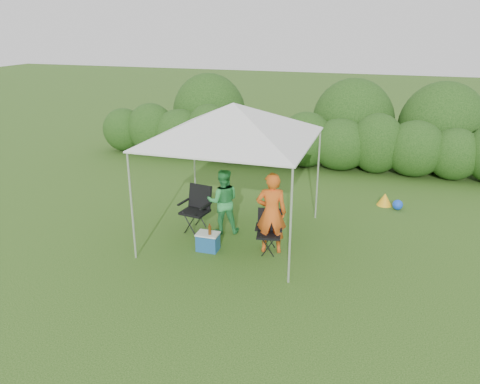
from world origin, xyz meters
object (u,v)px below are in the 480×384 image
(woman, at_px, (223,201))
(chair_right, at_px, (269,228))
(cooler, at_px, (208,242))
(chair_left, at_px, (197,205))
(man, at_px, (271,213))
(canopy, at_px, (233,122))

(woman, bearing_deg, chair_right, 134.37)
(chair_right, xyz_separation_m, cooler, (-1.16, -0.37, -0.29))
(chair_left, xyz_separation_m, cooler, (0.59, -0.89, -0.37))
(man, xyz_separation_m, cooler, (-1.20, -0.34, -0.63))
(cooler, bearing_deg, chair_right, 16.69)
(man, distance_m, cooler, 1.40)
(canopy, distance_m, man, 1.93)
(chair_right, distance_m, man, 0.35)
(cooler, bearing_deg, woman, 89.00)
(canopy, relative_size, cooler, 6.99)
(canopy, bearing_deg, cooler, -110.32)
(chair_right, xyz_separation_m, woman, (-1.15, 0.55, 0.23))
(chair_left, bearing_deg, woman, 11.70)
(chair_left, distance_m, cooler, 1.13)
(chair_right, bearing_deg, man, -43.88)
(canopy, bearing_deg, woman, 153.13)
(woman, bearing_deg, chair_left, -17.40)
(canopy, distance_m, woman, 1.79)
(man, height_order, woman, man)
(man, distance_m, woman, 1.34)
(chair_left, distance_m, woman, 0.61)
(man, height_order, cooler, man)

